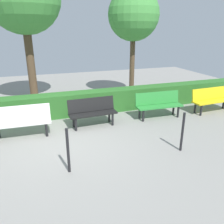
% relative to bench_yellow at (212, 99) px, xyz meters
% --- Properties ---
extents(ground_plane, '(20.27, 20.27, 0.00)m').
position_rel_bench_yellow_xyz_m(ground_plane, '(5.39, 0.65, -0.48)').
color(ground_plane, gray).
extents(bench_yellow, '(1.67, 0.53, 0.86)m').
position_rel_bench_yellow_xyz_m(bench_yellow, '(0.00, 0.00, 0.00)').
color(bench_yellow, yellow).
rests_on(bench_yellow, ground_plane).
extents(bench_green, '(1.61, 0.52, 0.86)m').
position_rel_bench_yellow_xyz_m(bench_green, '(2.14, -0.12, -0.00)').
color(bench_green, '#2D8C38').
rests_on(bench_green, ground_plane).
extents(bench_black, '(1.48, 0.52, 0.86)m').
position_rel_bench_yellow_xyz_m(bench_black, '(4.44, -0.15, -0.00)').
color(bench_black, black).
rests_on(bench_black, ground_plane).
extents(bench_white, '(1.59, 0.52, 0.86)m').
position_rel_bench_yellow_xyz_m(bench_white, '(6.48, -0.06, -0.00)').
color(bench_white, white).
rests_on(bench_white, ground_plane).
extents(hedge_row, '(16.27, 0.61, 0.79)m').
position_rel_bench_yellow_xyz_m(hedge_row, '(4.40, -1.30, -0.09)').
color(hedge_row, '#2D6B28').
rests_on(hedge_row, ground_plane).
extents(tree_near, '(2.07, 2.07, 4.42)m').
position_rel_bench_yellow_xyz_m(tree_near, '(1.96, -2.81, 2.88)').
color(tree_near, brown).
rests_on(tree_near, ground_plane).
extents(railing_post_mid, '(0.06, 0.06, 1.00)m').
position_rel_bench_yellow_xyz_m(railing_post_mid, '(2.77, 2.10, 0.02)').
color(railing_post_mid, black).
rests_on(railing_post_mid, ground_plane).
extents(railing_post_far, '(0.06, 0.06, 1.00)m').
position_rel_bench_yellow_xyz_m(railing_post_far, '(5.53, 2.10, 0.02)').
color(railing_post_far, black).
rests_on(railing_post_far, ground_plane).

